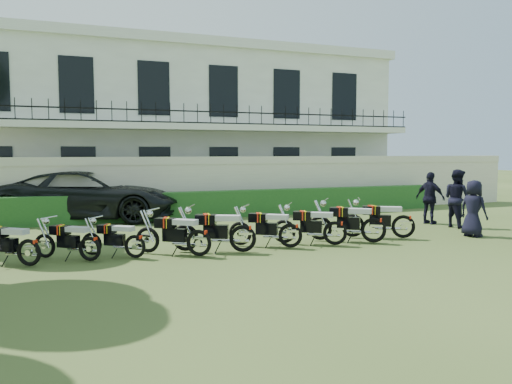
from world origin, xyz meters
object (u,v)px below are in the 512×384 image
motorcycle_6 (290,230)px  motorcycle_8 (374,224)px  motorcycle_3 (135,241)px  motorcycle_5 (243,232)px  motorcycle_9 (404,221)px  motorcycle_4 (199,236)px  officer_5 (430,198)px  motorcycle_7 (335,227)px  officer_4 (457,198)px  suv (88,195)px  motorcycle_2 (90,243)px  officer_3 (473,208)px  motorcycle_1 (29,246)px

motorcycle_6 → motorcycle_8: size_ratio=0.94×
motorcycle_3 → motorcycle_8: (6.31, -0.30, 0.11)m
motorcycle_5 → motorcycle_9: size_ratio=1.03×
motorcycle_4 → officer_5: 9.17m
motorcycle_8 → officer_5: (3.94, 2.46, 0.36)m
motorcycle_7 → officer_4: officer_4 is taller
suv → officer_5: suv is taller
motorcycle_9 → officer_4: (3.04, 1.23, 0.43)m
motorcycle_7 → motorcycle_2: bearing=120.4°
motorcycle_2 → motorcycle_4: bearing=-61.2°
motorcycle_5 → suv: size_ratio=0.30×
officer_4 → officer_5: 0.98m
motorcycle_4 → motorcycle_5: (1.13, 0.09, 0.03)m
motorcycle_3 → motorcycle_6: (3.90, -0.14, 0.06)m
motorcycle_7 → officer_5: 5.64m
motorcycle_7 → motorcycle_9: motorcycle_9 is taller
motorcycle_9 → officer_3: 2.23m
officer_3 → officer_4: (0.85, 1.60, 0.13)m
motorcycle_6 → motorcycle_9: size_ratio=0.89×
motorcycle_4 → motorcycle_2: bearing=119.6°
motorcycle_4 → motorcycle_8: bearing=-51.5°
officer_4 → officer_5: officer_4 is taller
motorcycle_3 → motorcycle_5: 2.58m
motorcycle_3 → motorcycle_5: (2.57, -0.26, 0.10)m
motorcycle_3 → motorcycle_8: size_ratio=0.79×
motorcycle_8 → officer_5: bearing=-21.5°
motorcycle_6 → motorcycle_5: bearing=130.1°
motorcycle_5 → officer_5: officer_5 is taller
motorcycle_1 → motorcycle_8: size_ratio=0.89×
officer_3 → officer_5: 2.59m
motorcycle_7 → suv: (-5.90, 7.63, 0.40)m
officer_3 → motorcycle_8: bearing=74.1°
motorcycle_1 → motorcycle_2: size_ratio=1.08×
motorcycle_5 → motorcycle_9: motorcycle_5 is taller
motorcycle_4 → motorcycle_7: motorcycle_4 is taller
motorcycle_4 → motorcycle_1: bearing=123.4°
suv → officer_3: 13.01m
motorcycle_1 → officer_3: (11.95, -0.33, 0.36)m
motorcycle_9 → motorcycle_1: bearing=118.7°
motorcycle_8 → officer_3: officer_3 is taller
motorcycle_1 → motorcycle_3: 2.25m
motorcycle_6 → motorcycle_4: bearing=129.8°
motorcycle_4 → motorcycle_6: (2.47, 0.20, -0.01)m
motorcycle_4 → officer_5: officer_5 is taller
motorcycle_6 → motorcycle_8: (2.41, -0.16, 0.04)m
motorcycle_2 → suv: bearing=35.2°
suv → officer_5: bearing=-99.1°
motorcycle_1 → officer_5: (12.50, 2.20, 0.43)m
suv → officer_3: (10.43, -7.77, -0.07)m
motorcycle_5 → motorcycle_2: bearing=111.4°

